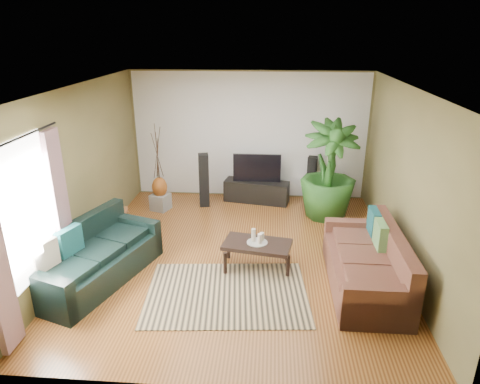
# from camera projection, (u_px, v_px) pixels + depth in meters

# --- Properties ---
(floor) EXTENTS (5.50, 5.50, 0.00)m
(floor) POSITION_uv_depth(u_px,v_px,m) (239.00, 256.00, 6.99)
(floor) COLOR brown
(floor) RESTS_ON ground
(ceiling) EXTENTS (5.50, 5.50, 0.00)m
(ceiling) POSITION_uv_depth(u_px,v_px,m) (239.00, 88.00, 6.02)
(ceiling) COLOR white
(ceiling) RESTS_ON ground
(wall_back) EXTENTS (5.00, 0.00, 5.00)m
(wall_back) POSITION_uv_depth(u_px,v_px,m) (249.00, 136.00, 9.06)
(wall_back) COLOR olive
(wall_back) RESTS_ON ground
(wall_front) EXTENTS (5.00, 0.00, 5.00)m
(wall_front) POSITION_uv_depth(u_px,v_px,m) (215.00, 276.00, 3.94)
(wall_front) COLOR olive
(wall_front) RESTS_ON ground
(wall_left) EXTENTS (0.00, 5.50, 5.50)m
(wall_left) POSITION_uv_depth(u_px,v_px,m) (80.00, 174.00, 6.68)
(wall_left) COLOR olive
(wall_left) RESTS_ON ground
(wall_right) EXTENTS (0.00, 5.50, 5.50)m
(wall_right) POSITION_uv_depth(u_px,v_px,m) (407.00, 183.00, 6.32)
(wall_right) COLOR olive
(wall_right) RESTS_ON ground
(backwall_panel) EXTENTS (4.90, 0.00, 4.90)m
(backwall_panel) POSITION_uv_depth(u_px,v_px,m) (249.00, 136.00, 9.05)
(backwall_panel) COLOR white
(backwall_panel) RESTS_ON ground
(window_pane) EXTENTS (0.00, 1.80, 1.80)m
(window_pane) POSITION_uv_depth(u_px,v_px,m) (25.00, 212.00, 5.18)
(window_pane) COLOR white
(window_pane) RESTS_ON ground
(curtain_far) EXTENTS (0.08, 0.35, 2.20)m
(curtain_far) POSITION_uv_depth(u_px,v_px,m) (61.00, 207.00, 5.96)
(curtain_far) COLOR gray
(curtain_far) RESTS_ON ground
(curtain_rod) EXTENTS (0.03, 1.90, 0.03)m
(curtain_rod) POSITION_uv_depth(u_px,v_px,m) (15.00, 140.00, 4.85)
(curtain_rod) COLOR black
(curtain_rod) RESTS_ON ground
(sofa_left) EXTENTS (1.52, 2.26, 0.85)m
(sofa_left) POSITION_uv_depth(u_px,v_px,m) (96.00, 254.00, 6.20)
(sofa_left) COLOR black
(sofa_left) RESTS_ON floor
(sofa_right) EXTENTS (0.94, 2.08, 0.85)m
(sofa_right) POSITION_uv_depth(u_px,v_px,m) (365.00, 260.00, 6.04)
(sofa_right) COLOR #573124
(sofa_right) RESTS_ON floor
(area_rug) EXTENTS (2.37, 1.77, 0.01)m
(area_rug) POSITION_uv_depth(u_px,v_px,m) (227.00, 293.00, 6.01)
(area_rug) COLOR tan
(area_rug) RESTS_ON floor
(coffee_table) EXTENTS (1.10, 0.73, 0.42)m
(coffee_table) POSITION_uv_depth(u_px,v_px,m) (257.00, 255.00, 6.61)
(coffee_table) COLOR black
(coffee_table) RESTS_ON floor
(candle_tray) EXTENTS (0.32, 0.32, 0.01)m
(candle_tray) POSITION_uv_depth(u_px,v_px,m) (257.00, 242.00, 6.53)
(candle_tray) COLOR #9C9C97
(candle_tray) RESTS_ON coffee_table
(candle_tall) EXTENTS (0.06, 0.06, 0.20)m
(candle_tall) POSITION_uv_depth(u_px,v_px,m) (253.00, 235.00, 6.53)
(candle_tall) COLOR beige
(candle_tall) RESTS_ON candle_tray
(candle_mid) EXTENTS (0.06, 0.06, 0.16)m
(candle_mid) POSITION_uv_depth(u_px,v_px,m) (260.00, 239.00, 6.46)
(candle_mid) COLOR #F3E2CD
(candle_mid) RESTS_ON candle_tray
(candle_short) EXTENTS (0.06, 0.06, 0.13)m
(candle_short) POSITION_uv_depth(u_px,v_px,m) (262.00, 237.00, 6.56)
(candle_short) COLOR beige
(candle_short) RESTS_ON candle_tray
(tv_stand) EXTENTS (1.41, 0.65, 0.45)m
(tv_stand) POSITION_uv_depth(u_px,v_px,m) (257.00, 191.00, 9.13)
(tv_stand) COLOR black
(tv_stand) RESTS_ON floor
(television) EXTENTS (1.00, 0.05, 0.59)m
(television) POSITION_uv_depth(u_px,v_px,m) (257.00, 168.00, 8.96)
(television) COLOR black
(television) RESTS_ON tv_stand
(speaker_left) EXTENTS (0.24, 0.26, 1.12)m
(speaker_left) POSITION_uv_depth(u_px,v_px,m) (204.00, 180.00, 8.81)
(speaker_left) COLOR black
(speaker_left) RESTS_ON floor
(speaker_right) EXTENTS (0.22, 0.24, 0.99)m
(speaker_right) POSITION_uv_depth(u_px,v_px,m) (311.00, 179.00, 9.04)
(speaker_right) COLOR black
(speaker_right) RESTS_ON floor
(potted_plant) EXTENTS (1.21, 1.21, 1.90)m
(potted_plant) POSITION_uv_depth(u_px,v_px,m) (329.00, 171.00, 8.14)
(potted_plant) COLOR #22511B
(potted_plant) RESTS_ON floor
(plant_pot) EXTENTS (0.35, 0.35, 0.27)m
(plant_pot) POSITION_uv_depth(u_px,v_px,m) (326.00, 210.00, 8.43)
(plant_pot) COLOR black
(plant_pot) RESTS_ON floor
(pedestal) EXTENTS (0.42, 0.42, 0.33)m
(pedestal) POSITION_uv_depth(u_px,v_px,m) (161.00, 202.00, 8.74)
(pedestal) COLOR gray
(pedestal) RESTS_ON floor
(vase) EXTENTS (0.30, 0.30, 0.42)m
(vase) POSITION_uv_depth(u_px,v_px,m) (160.00, 187.00, 8.63)
(vase) COLOR brown
(vase) RESTS_ON pedestal
(side_table) EXTENTS (0.57, 0.57, 0.52)m
(side_table) POSITION_uv_depth(u_px,v_px,m) (113.00, 226.00, 7.45)
(side_table) COLOR brown
(side_table) RESTS_ON floor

